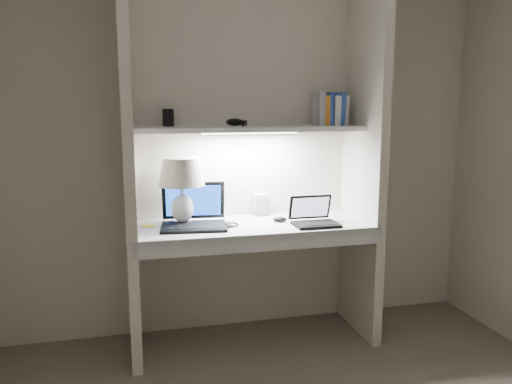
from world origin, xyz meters
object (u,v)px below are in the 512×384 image
object	(u,v)px
laptop_main	(194,216)
book_row	(330,110)
table_lamp	(182,180)
speaker	(261,205)
laptop_netbook	(314,218)

from	to	relation	value
laptop_main	book_row	xyz separation A→B (m)	(0.91, 0.09, 0.64)
table_lamp	laptop_main	world-z (taller)	table_lamp
table_lamp	book_row	bearing A→B (deg)	2.87
laptop_main	speaker	distance (m)	0.51
laptop_main	laptop_netbook	bearing A→B (deg)	-4.44
laptop_netbook	table_lamp	bearing A→B (deg)	166.57
laptop_netbook	speaker	bearing A→B (deg)	126.13
table_lamp	laptop_netbook	xyz separation A→B (m)	(0.78, -0.18, -0.24)
table_lamp	book_row	distance (m)	1.06
table_lamp	laptop_main	size ratio (longest dim) A/B	0.98
laptop_main	laptop_netbook	distance (m)	0.73
laptop_main	book_row	bearing A→B (deg)	12.38
table_lamp	laptop_netbook	bearing A→B (deg)	-13.22
laptop_main	speaker	xyz separation A→B (m)	(0.47, 0.20, 0.01)
laptop_netbook	book_row	xyz separation A→B (m)	(0.19, 0.23, 0.66)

